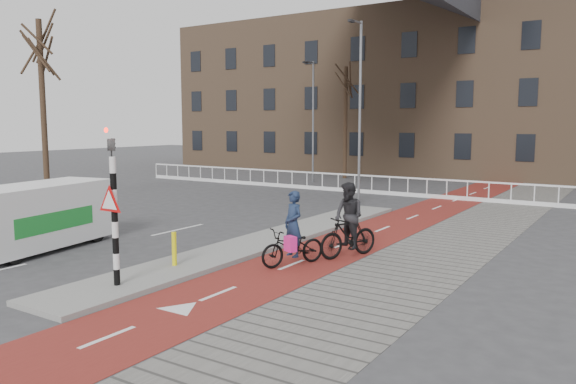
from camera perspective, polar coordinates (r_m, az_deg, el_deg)
The scene contains 15 objects.
ground at distance 14.28m, azimuth -9.17°, elevation -8.21°, with size 120.00×120.00×0.00m, color #38383A.
bike_lane at distance 21.96m, azimuth 11.65°, elevation -2.88°, with size 2.50×60.00×0.01m, color maroon.
sidewalk at distance 21.14m, azimuth 18.75°, elevation -3.50°, with size 3.00×60.00×0.01m, color slate.
curb_island at distance 17.73m, azimuth -2.18°, elevation -4.92°, with size 1.80×16.00×0.12m, color gray.
traffic_signal at distance 12.93m, azimuth -17.33°, elevation -1.03°, with size 0.80×0.80×3.68m.
bollard at distance 14.62m, azimuth -11.49°, elevation -5.67°, with size 0.12×0.12×0.86m, color yellow.
cyclist_near at distance 14.73m, azimuth 0.53°, elevation -4.96°, with size 1.39×2.00×1.97m.
cyclist_far at distance 15.69m, azimuth 6.17°, elevation -3.50°, with size 1.29×2.02×2.09m.
van at distance 18.09m, azimuth -24.17°, elevation -2.20°, with size 2.56×4.76×1.94m.
railing at distance 30.91m, azimuth 5.12°, elevation 0.64°, with size 28.00×0.10×0.99m.
townhouse_row at distance 44.14m, azimuth 16.93°, elevation 12.04°, with size 46.00×10.00×15.90m.
tree_left at distance 26.60m, azimuth -23.59°, elevation 7.14°, with size 0.25×0.25×8.10m, color #2F2115.
tree_mid at distance 38.21m, azimuth 5.84°, elevation 6.99°, with size 0.28×0.28×7.45m, color #2F2115.
streetlight_near at distance 26.03m, azimuth 7.31°, elevation 7.86°, with size 0.12×0.12×8.26m, color slate.
streetlight_left at distance 35.40m, azimuth 2.57°, elevation 7.06°, with size 0.12×0.12×7.51m, color slate.
Camera 1 is at (9.26, -10.21, 3.73)m, focal length 35.00 mm.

